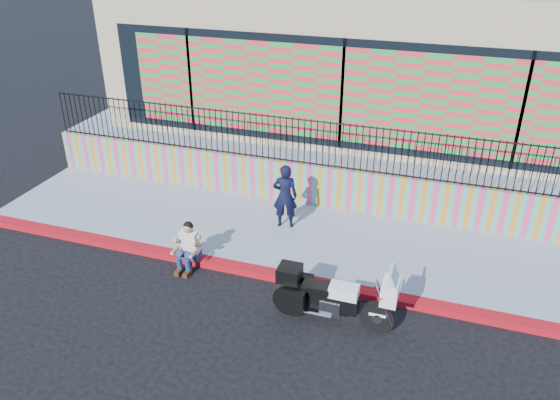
% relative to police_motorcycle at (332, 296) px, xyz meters
% --- Properties ---
extents(ground, '(90.00, 90.00, 0.00)m').
position_rel_police_motorcycle_xyz_m(ground, '(-1.08, 0.96, -0.60)').
color(ground, black).
rests_on(ground, ground).
extents(red_curb, '(16.00, 0.30, 0.15)m').
position_rel_police_motorcycle_xyz_m(red_curb, '(-1.08, 0.96, -0.52)').
color(red_curb, '#B20E0C').
rests_on(red_curb, ground).
extents(sidewalk, '(16.00, 3.00, 0.15)m').
position_rel_police_motorcycle_xyz_m(sidewalk, '(-1.08, 2.61, -0.52)').
color(sidewalk, '#9198AE').
rests_on(sidewalk, ground).
extents(mural_wall, '(16.00, 0.20, 1.10)m').
position_rel_police_motorcycle_xyz_m(mural_wall, '(-1.08, 4.21, 0.10)').
color(mural_wall, '#ED3E6D').
rests_on(mural_wall, sidewalk).
extents(metal_fence, '(15.80, 0.04, 1.20)m').
position_rel_police_motorcycle_xyz_m(metal_fence, '(-1.08, 4.21, 1.25)').
color(metal_fence, black).
rests_on(metal_fence, mural_wall).
extents(elevated_platform, '(16.00, 10.00, 1.25)m').
position_rel_police_motorcycle_xyz_m(elevated_platform, '(-1.08, 9.31, 0.03)').
color(elevated_platform, '#9198AE').
rests_on(elevated_platform, ground).
extents(storefront_building, '(14.00, 8.06, 4.00)m').
position_rel_police_motorcycle_xyz_m(storefront_building, '(-1.08, 9.09, 2.65)').
color(storefront_building, tan).
rests_on(storefront_building, elevated_platform).
extents(police_motorcycle, '(2.29, 0.76, 1.42)m').
position_rel_police_motorcycle_xyz_m(police_motorcycle, '(0.00, 0.00, 0.00)').
color(police_motorcycle, black).
rests_on(police_motorcycle, ground).
extents(police_officer, '(0.65, 0.50, 1.60)m').
position_rel_police_motorcycle_xyz_m(police_officer, '(-1.86, 2.90, 0.36)').
color(police_officer, black).
rests_on(police_officer, sidewalk).
extents(seated_man, '(0.54, 0.71, 1.06)m').
position_rel_police_motorcycle_xyz_m(seated_man, '(-3.37, 0.72, -0.15)').
color(seated_man, navy).
rests_on(seated_man, ground).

